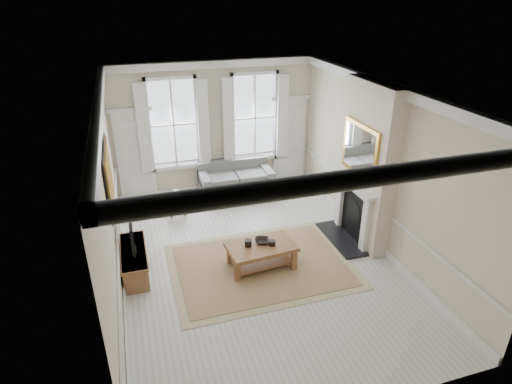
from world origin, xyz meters
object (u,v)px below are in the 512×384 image
object	(u,v)px
side_table	(177,199)
coffee_table	(261,249)
tv_stand	(135,261)
sofa	(236,181)

from	to	relation	value
side_table	coffee_table	size ratio (longest dim) A/B	0.36
coffee_table	tv_stand	bearing A→B (deg)	162.13
sofa	side_table	distance (m)	1.76
side_table	tv_stand	world-z (taller)	tv_stand
sofa	side_table	xyz separation A→B (m)	(-1.64, -0.66, 0.02)
tv_stand	side_table	bearing A→B (deg)	62.82
coffee_table	side_table	bearing A→B (deg)	110.48
sofa	side_table	size ratio (longest dim) A/B	3.84
side_table	coffee_table	world-z (taller)	side_table
coffee_table	tv_stand	xyz separation A→B (m)	(-2.37, 0.54, -0.16)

